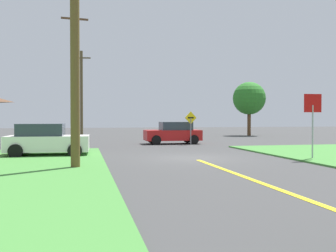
% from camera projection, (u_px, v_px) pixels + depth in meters
% --- Properties ---
extents(ground_plane, '(120.00, 120.00, 0.00)m').
position_uv_depth(ground_plane, '(192.00, 158.00, 18.35)').
color(ground_plane, '#3C3C3C').
extents(lane_stripe_center, '(0.20, 14.00, 0.01)m').
position_uv_depth(lane_stripe_center, '(272.00, 187.00, 10.54)').
color(lane_stripe_center, yellow).
rests_on(lane_stripe_center, ground).
extents(stop_sign, '(0.83, 0.10, 2.99)m').
position_uv_depth(stop_sign, '(313.00, 113.00, 17.51)').
color(stop_sign, '#9EA0A8').
rests_on(stop_sign, ground).
extents(parked_car_near_building, '(4.06, 2.29, 1.62)m').
position_uv_depth(parked_car_near_building, '(46.00, 140.00, 19.19)').
color(parked_car_near_building, white).
rests_on(parked_car_near_building, ground).
extents(car_approaching_junction, '(4.10, 2.04, 1.62)m').
position_uv_depth(car_approaching_junction, '(173.00, 133.00, 28.46)').
color(car_approaching_junction, red).
rests_on(car_approaching_junction, ground).
extents(utility_pole_near, '(1.80, 0.34, 9.36)m').
position_uv_depth(utility_pole_near, '(75.00, 40.00, 14.25)').
color(utility_pole_near, brown).
rests_on(utility_pole_near, ground).
extents(utility_pole_mid, '(1.80, 0.34, 9.36)m').
position_uv_depth(utility_pole_mid, '(75.00, 76.00, 26.10)').
color(utility_pole_mid, brown).
rests_on(utility_pole_mid, ground).
extents(utility_pole_far, '(1.80, 0.35, 8.54)m').
position_uv_depth(utility_pole_far, '(81.00, 93.00, 38.09)').
color(utility_pole_far, brown).
rests_on(utility_pole_far, ground).
extents(direction_sign, '(0.90, 0.16, 2.38)m').
position_uv_depth(direction_sign, '(191.00, 124.00, 27.47)').
color(direction_sign, slate).
rests_on(direction_sign, ground).
extents(oak_tree_left, '(3.56, 3.56, 5.85)m').
position_uv_depth(oak_tree_left, '(249.00, 98.00, 42.03)').
color(oak_tree_left, brown).
rests_on(oak_tree_left, ground).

